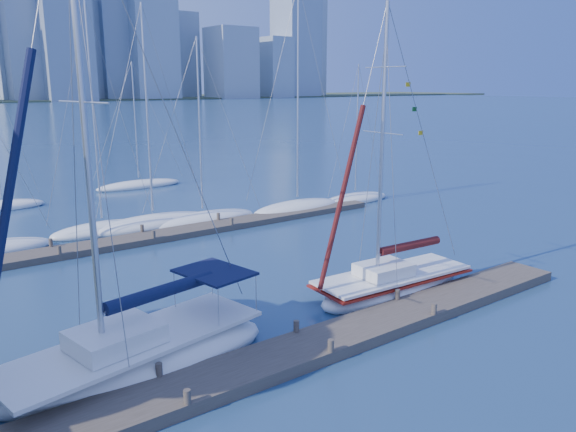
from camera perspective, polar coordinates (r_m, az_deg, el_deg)
ground at (r=19.11m, az=2.52°, el=-13.66°), size 700.00×700.00×0.00m
near_dock at (r=19.02m, az=2.53°, el=-13.12°), size 26.00×2.00×0.40m
far_dock at (r=32.97m, az=-12.42°, el=-1.91°), size 30.00×1.80×0.36m
sailboat_navy at (r=18.12m, az=-15.36°, el=-11.80°), size 9.31×4.53×14.66m
sailboat_maroon at (r=24.05m, az=10.60°, el=-5.51°), size 7.74×2.95×12.16m
bg_boat_1 at (r=34.95m, az=-18.32°, el=-1.26°), size 6.29×2.83×13.38m
bg_boat_2 at (r=35.42m, az=-13.49°, el=-0.73°), size 8.06×3.91×13.51m
bg_boat_3 at (r=36.05m, az=-8.63°, el=-0.34°), size 7.68×4.61×11.72m
bg_boat_4 at (r=38.85m, az=0.97°, el=0.89°), size 7.50×4.88×15.29m
bg_boat_5 at (r=42.38m, az=6.83°, el=1.74°), size 6.46×2.87×10.32m
bg_boat_6 at (r=44.39m, az=-27.04°, el=0.89°), size 5.91×3.44×10.75m
bg_boat_7 at (r=49.56m, az=-14.89°, el=3.06°), size 7.64×3.86×10.72m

